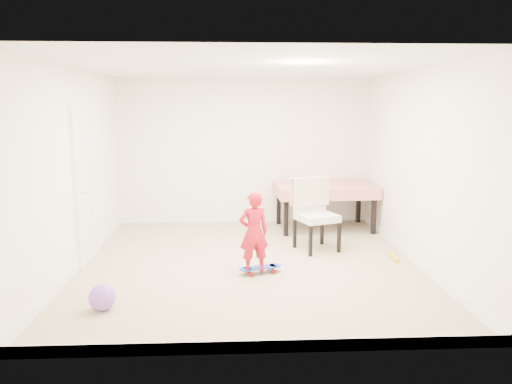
{
  "coord_description": "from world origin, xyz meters",
  "views": [
    {
      "loc": [
        -0.23,
        -6.5,
        2.12
      ],
      "look_at": [
        0.1,
        0.2,
        0.95
      ],
      "focal_mm": 35.0,
      "sensor_mm": 36.0,
      "label": 1
    }
  ],
  "objects_px": {
    "dining_table": "(324,206)",
    "skateboard": "(260,270)",
    "child": "(254,235)",
    "balloon": "(102,298)",
    "dining_chair": "(317,215)"
  },
  "relations": [
    {
      "from": "child",
      "to": "balloon",
      "type": "bearing_deg",
      "value": 18.99
    },
    {
      "from": "dining_chair",
      "to": "child",
      "type": "distance_m",
      "value": 1.43
    },
    {
      "from": "skateboard",
      "to": "balloon",
      "type": "relative_size",
      "value": 2.01
    },
    {
      "from": "balloon",
      "to": "dining_chair",
      "type": "bearing_deg",
      "value": 38.61
    },
    {
      "from": "dining_chair",
      "to": "skateboard",
      "type": "relative_size",
      "value": 1.89
    },
    {
      "from": "skateboard",
      "to": "balloon",
      "type": "height_order",
      "value": "balloon"
    },
    {
      "from": "skateboard",
      "to": "child",
      "type": "bearing_deg",
      "value": -165.2
    },
    {
      "from": "dining_table",
      "to": "skateboard",
      "type": "bearing_deg",
      "value": -121.16
    },
    {
      "from": "dining_chair",
      "to": "child",
      "type": "bearing_deg",
      "value": -153.67
    },
    {
      "from": "dining_chair",
      "to": "balloon",
      "type": "xyz_separation_m",
      "value": [
        -2.61,
        -2.08,
        -0.39
      ]
    },
    {
      "from": "child",
      "to": "balloon",
      "type": "distance_m",
      "value": 1.97
    },
    {
      "from": "dining_table",
      "to": "dining_chair",
      "type": "distance_m",
      "value": 1.35
    },
    {
      "from": "dining_chair",
      "to": "child",
      "type": "height_order",
      "value": "dining_chair"
    },
    {
      "from": "child",
      "to": "skateboard",
      "type": "bearing_deg",
      "value": -160.25
    },
    {
      "from": "skateboard",
      "to": "balloon",
      "type": "distance_m",
      "value": 2.04
    }
  ]
}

